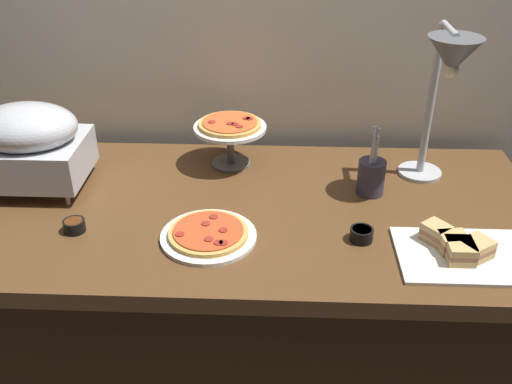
{
  "coord_description": "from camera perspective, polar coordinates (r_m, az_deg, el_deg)",
  "views": [
    {
      "loc": [
        0.15,
        -1.47,
        1.67
      ],
      "look_at": [
        0.09,
        0.0,
        0.81
      ],
      "focal_mm": 40.46,
      "sensor_mm": 36.0,
      "label": 1
    }
  ],
  "objects": [
    {
      "name": "heat_lamp",
      "position": [
        1.72,
        18.42,
        11.26
      ],
      "size": [
        0.15,
        0.29,
        0.5
      ],
      "color": "#B7BABF",
      "rests_on": "buffet_table"
    },
    {
      "name": "sauce_cup_far",
      "position": [
        1.59,
        10.38,
        -4.11
      ],
      "size": [
        0.06,
        0.06,
        0.04
      ],
      "color": "black",
      "rests_on": "buffet_table"
    },
    {
      "name": "utensil_holder",
      "position": [
        1.8,
        11.32,
        1.57
      ],
      "size": [
        0.08,
        0.08,
        0.23
      ],
      "color": "#383347",
      "rests_on": "buffet_table"
    },
    {
      "name": "buffet_table",
      "position": [
        1.95,
        -2.65,
        -10.76
      ],
      "size": [
        1.9,
        0.84,
        0.76
      ],
      "color": "brown",
      "rests_on": "ground_plane"
    },
    {
      "name": "sauce_cup_near",
      "position": [
        1.68,
        -17.53,
        -3.17
      ],
      "size": [
        0.06,
        0.06,
        0.03
      ],
      "color": "black",
      "rests_on": "buffet_table"
    },
    {
      "name": "ground_plane",
      "position": [
        2.23,
        -2.41,
        -18.26
      ],
      "size": [
        8.0,
        8.0,
        0.0
      ],
      "primitive_type": "plane",
      "color": "#38332D"
    },
    {
      "name": "back_wall",
      "position": [
        2.03,
        -2.0,
        16.96
      ],
      "size": [
        4.4,
        0.04,
        2.4
      ],
      "primitive_type": "cube",
      "color": "beige",
      "rests_on": "ground_plane"
    },
    {
      "name": "pizza_plate_center",
      "position": [
        1.91,
        -2.58,
        6.12
      ],
      "size": [
        0.24,
        0.24,
        0.16
      ],
      "color": "#595B60",
      "rests_on": "buffet_table"
    },
    {
      "name": "sandwich_platter",
      "position": [
        1.6,
        19.71,
        -5.43
      ],
      "size": [
        0.36,
        0.24,
        0.06
      ],
      "color": "white",
      "rests_on": "buffet_table"
    },
    {
      "name": "pizza_plate_front",
      "position": [
        1.58,
        -4.72,
        -4.23
      ],
      "size": [
        0.26,
        0.26,
        0.03
      ],
      "color": "white",
      "rests_on": "buffet_table"
    },
    {
      "name": "chafing_dish",
      "position": [
        1.89,
        -21.53,
        4.56
      ],
      "size": [
        0.33,
        0.26,
        0.27
      ],
      "color": "#B7BABF",
      "rests_on": "buffet_table"
    }
  ]
}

